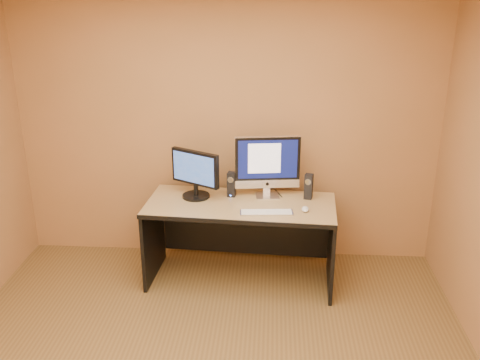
# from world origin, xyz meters

# --- Properties ---
(walls) EXTENTS (4.00, 4.00, 2.60)m
(walls) POSITION_xyz_m (0.00, 0.00, 1.30)
(walls) COLOR #A26C41
(walls) RESTS_ON ground
(desk) EXTENTS (1.71, 0.83, 0.77)m
(desk) POSITION_xyz_m (0.17, 1.45, 0.38)
(desk) COLOR tan
(desk) RESTS_ON ground
(imac) EXTENTS (0.62, 0.29, 0.57)m
(imac) POSITION_xyz_m (0.40, 1.63, 1.06)
(imac) COLOR silver
(imac) RESTS_ON desk
(second_monitor) EXTENTS (0.56, 0.46, 0.44)m
(second_monitor) POSITION_xyz_m (-0.25, 1.58, 0.99)
(second_monitor) COLOR black
(second_monitor) RESTS_ON desk
(speaker_left) EXTENTS (0.08, 0.09, 0.23)m
(speaker_left) POSITION_xyz_m (0.08, 1.62, 0.88)
(speaker_left) COLOR black
(speaker_left) RESTS_ON desk
(speaker_right) EXTENTS (0.09, 0.09, 0.23)m
(speaker_right) POSITION_xyz_m (0.77, 1.61, 0.88)
(speaker_right) COLOR black
(speaker_right) RESTS_ON desk
(keyboard) EXTENTS (0.46, 0.16, 0.02)m
(keyboard) POSITION_xyz_m (0.40, 1.25, 0.78)
(keyboard) COLOR silver
(keyboard) RESTS_ON desk
(mouse) EXTENTS (0.07, 0.11, 0.04)m
(mouse) POSITION_xyz_m (0.73, 1.32, 0.79)
(mouse) COLOR silver
(mouse) RESTS_ON desk
(cable_a) EXTENTS (0.09, 0.22, 0.01)m
(cable_a) POSITION_xyz_m (0.50, 1.72, 0.77)
(cable_a) COLOR black
(cable_a) RESTS_ON desk
(cable_b) EXTENTS (0.12, 0.15, 0.01)m
(cable_b) POSITION_xyz_m (0.40, 1.77, 0.77)
(cable_b) COLOR black
(cable_b) RESTS_ON desk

